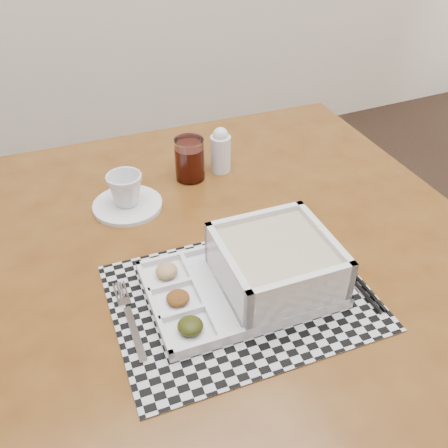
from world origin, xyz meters
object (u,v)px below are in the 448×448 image
(cup, at_px, (125,190))
(creamer_bottle, at_px, (221,150))
(dining_table, at_px, (215,285))
(juice_glass, at_px, (190,161))
(serving_tray, at_px, (266,270))

(cup, xyz_separation_m, creamer_bottle, (0.25, 0.06, 0.01))
(dining_table, height_order, juice_glass, juice_glass)
(creamer_bottle, bearing_deg, juice_glass, -177.48)
(dining_table, height_order, cup, cup)
(serving_tray, bearing_deg, creamer_bottle, 77.04)
(dining_table, bearing_deg, juice_glass, 78.14)
(serving_tray, height_order, juice_glass, same)
(serving_tray, xyz_separation_m, creamer_bottle, (0.09, 0.40, 0.01))
(serving_tray, bearing_deg, cup, 114.35)
(dining_table, distance_m, cup, 0.28)
(juice_glass, relative_size, creamer_bottle, 0.90)
(juice_glass, bearing_deg, creamer_bottle, 2.52)
(dining_table, bearing_deg, cup, 116.61)
(dining_table, xyz_separation_m, serving_tray, (0.04, -0.12, 0.13))
(cup, bearing_deg, juice_glass, 3.83)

